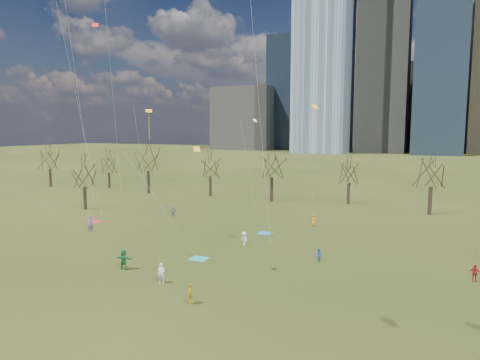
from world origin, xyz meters
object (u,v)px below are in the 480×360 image
at_px(blanket_navy, 265,233).
at_px(person_4, 191,294).
at_px(blanket_teal, 199,259).
at_px(person_1, 161,273).
at_px(blanket_crimson, 95,222).

height_order(blanket_navy, person_4, person_4).
distance_m(blanket_teal, person_1, 6.74).
xyz_separation_m(blanket_navy, person_1, (-1.54, -18.37, 0.78)).
height_order(blanket_teal, blanket_navy, same).
relative_size(blanket_teal, blanket_crimson, 1.00).
relative_size(blanket_teal, person_1, 1.00).
distance_m(blanket_crimson, person_4, 30.37).
bearing_deg(blanket_navy, blanket_crimson, -171.34).
distance_m(blanket_navy, person_4, 21.03).
bearing_deg(blanket_navy, blanket_teal, -99.84).
height_order(person_1, person_4, person_1).
distance_m(blanket_navy, person_1, 18.45).
xyz_separation_m(blanket_crimson, person_1, (20.71, -14.98, 0.78)).
height_order(blanket_navy, blanket_crimson, same).
distance_m(blanket_crimson, person_1, 25.57).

